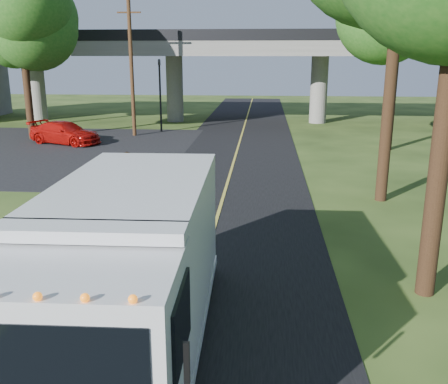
# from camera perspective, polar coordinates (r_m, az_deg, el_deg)

# --- Properties ---
(ground) EXTENTS (120.00, 120.00, 0.00)m
(ground) POSITION_cam_1_polar(r_m,az_deg,el_deg) (11.76, -3.72, -12.66)
(ground) COLOR #283D15
(ground) RESTS_ON ground
(road) EXTENTS (7.00, 90.00, 0.02)m
(road) POSITION_cam_1_polar(r_m,az_deg,el_deg) (21.05, 0.16, 0.25)
(road) COLOR black
(road) RESTS_ON ground
(parking_lot) EXTENTS (16.00, 18.00, 0.01)m
(parking_lot) POSITION_cam_1_polar(r_m,az_deg,el_deg) (31.42, -19.12, 4.48)
(parking_lot) COLOR black
(parking_lot) RESTS_ON ground
(lane_line) EXTENTS (0.12, 90.00, 0.01)m
(lane_line) POSITION_cam_1_polar(r_m,az_deg,el_deg) (21.05, 0.16, 0.31)
(lane_line) COLOR gold
(lane_line) RESTS_ON road
(overpass) EXTENTS (54.00, 10.00, 7.30)m
(overpass) POSITION_cam_1_polar(r_m,az_deg,el_deg) (42.29, 2.56, 14.13)
(overpass) COLOR slate
(overpass) RESTS_ON ground
(traffic_signal) EXTENTS (0.18, 0.22, 5.20)m
(traffic_signal) POSITION_cam_1_polar(r_m,az_deg,el_deg) (37.11, -7.33, 11.74)
(traffic_signal) COLOR black
(traffic_signal) RESTS_ON ground
(utility_pole) EXTENTS (1.60, 0.26, 9.00)m
(utility_pole) POSITION_cam_1_polar(r_m,az_deg,el_deg) (35.45, -10.52, 13.70)
(utility_pole) COLOR #472D19
(utility_pole) RESTS_ON ground
(tree_right_far) EXTENTS (5.77, 5.67, 10.99)m
(tree_right_far) POSITION_cam_1_polar(r_m,az_deg,el_deg) (31.16, 19.98, 19.70)
(tree_right_far) COLOR #382314
(tree_right_far) RESTS_ON ground
(tree_left_lot) EXTENTS (5.60, 5.50, 10.50)m
(tree_left_lot) POSITION_cam_1_polar(r_m,az_deg,el_deg) (35.66, -22.09, 18.21)
(tree_left_lot) COLOR #382314
(tree_left_lot) RESTS_ON ground
(tree_left_far) EXTENTS (5.26, 5.16, 9.89)m
(tree_left_far) POSITION_cam_1_polar(r_m,az_deg,el_deg) (42.33, -22.12, 16.99)
(tree_left_far) COLOR #382314
(tree_left_far) RESTS_ON ground
(step_van) EXTENTS (2.99, 7.73, 3.22)m
(step_van) POSITION_cam_1_polar(r_m,az_deg,el_deg) (9.41, -11.12, -8.60)
(step_van) COLOR silver
(step_van) RESTS_ON ground
(red_sedan) EXTENTS (5.20, 3.49, 1.40)m
(red_sedan) POSITION_cam_1_polar(r_m,az_deg,el_deg) (33.58, -17.71, 6.46)
(red_sedan) COLOR #B00F0A
(red_sedan) RESTS_ON ground
(pedestrian) EXTENTS (0.69, 0.47, 1.84)m
(pedestrian) POSITION_cam_1_polar(r_m,az_deg,el_deg) (20.24, -10.92, 2.00)
(pedestrian) COLOR gray
(pedestrian) RESTS_ON ground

